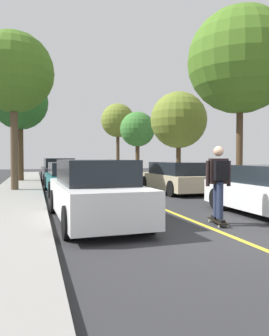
{
  "coord_description": "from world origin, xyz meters",
  "views": [
    {
      "loc": [
        -3.64,
        -5.58,
        1.54
      ],
      "look_at": [
        0.11,
        6.92,
        1.12
      ],
      "focal_mm": 35.39,
      "sensor_mm": 36.0,
      "label": 1
    }
  ],
  "objects_px": {
    "parked_car_left_far": "(59,171)",
    "skateboard": "(218,221)",
    "street_tree_left_nearest": "(13,73)",
    "street_tree_right_near": "(179,120)",
    "parked_car_right_near": "(176,177)",
    "street_tree_left_near": "(20,102)",
    "street_tree_right_far": "(137,130)",
    "street_tree_right_nearest": "(240,61)",
    "skateboarder": "(219,178)",
    "parked_car_left_near": "(68,178)",
    "street_tree_right_farthest": "(118,121)",
    "parked_car_left_nearest": "(94,192)",
    "fire_hydrant": "(209,181)"
  },
  "relations": [
    {
      "from": "parked_car_left_far",
      "to": "street_tree_left_nearest",
      "type": "height_order",
      "value": "street_tree_left_nearest"
    },
    {
      "from": "street_tree_left_near",
      "to": "street_tree_right_farthest",
      "type": "bearing_deg",
      "value": 52.74
    },
    {
      "from": "parked_car_left_near",
      "to": "parked_car_left_far",
      "type": "distance_m",
      "value": 6.2
    },
    {
      "from": "parked_car_left_far",
      "to": "street_tree_left_near",
      "type": "bearing_deg",
      "value": 162.21
    },
    {
      "from": "street_tree_left_nearest",
      "to": "street_tree_right_far",
      "type": "height_order",
      "value": "street_tree_left_nearest"
    },
    {
      "from": "fire_hydrant",
      "to": "skateboard",
      "type": "relative_size",
      "value": 0.81
    },
    {
      "from": "street_tree_right_far",
      "to": "skateboard",
      "type": "height_order",
      "value": "street_tree_right_far"
    },
    {
      "from": "parked_car_left_near",
      "to": "street_tree_right_nearest",
      "type": "height_order",
      "value": "street_tree_right_nearest"
    },
    {
      "from": "parked_car_left_far",
      "to": "street_tree_right_nearest",
      "type": "xyz_separation_m",
      "value": [
        6.81,
        -8.65,
        4.81
      ]
    },
    {
      "from": "parked_car_left_far",
      "to": "street_tree_right_farthest",
      "type": "bearing_deg",
      "value": 61.56
    },
    {
      "from": "parked_car_right_near",
      "to": "street_tree_right_farthest",
      "type": "height_order",
      "value": "street_tree_right_farthest"
    },
    {
      "from": "street_tree_left_nearest",
      "to": "street_tree_right_far",
      "type": "xyz_separation_m",
      "value": [
        9.03,
        11.1,
        -1.33
      ]
    },
    {
      "from": "parked_car_left_nearest",
      "to": "street_tree_left_near",
      "type": "bearing_deg",
      "value": 99.33
    },
    {
      "from": "parked_car_left_nearest",
      "to": "skateboarder",
      "type": "distance_m",
      "value": 2.92
    },
    {
      "from": "street_tree_right_far",
      "to": "skateboard",
      "type": "distance_m",
      "value": 20.48
    },
    {
      "from": "skateboard",
      "to": "skateboarder",
      "type": "xyz_separation_m",
      "value": [
        -0.01,
        -0.03,
        0.98
      ]
    },
    {
      "from": "parked_car_left_nearest",
      "to": "fire_hydrant",
      "type": "distance_m",
      "value": 8.11
    },
    {
      "from": "parked_car_left_nearest",
      "to": "street_tree_left_near",
      "type": "distance_m",
      "value": 14.3
    },
    {
      "from": "parked_car_left_far",
      "to": "skateboard",
      "type": "xyz_separation_m",
      "value": [
        2.64,
        -13.96,
        -0.64
      ]
    },
    {
      "from": "parked_car_left_nearest",
      "to": "skateboarder",
      "type": "height_order",
      "value": "skateboarder"
    },
    {
      "from": "street_tree_left_near",
      "to": "skateboarder",
      "type": "distance_m",
      "value": 15.95
    },
    {
      "from": "parked_car_right_near",
      "to": "fire_hydrant",
      "type": "xyz_separation_m",
      "value": [
        1.5,
        -0.22,
        -0.18
      ]
    },
    {
      "from": "street_tree_left_nearest",
      "to": "skateboarder",
      "type": "xyz_separation_m",
      "value": [
        4.85,
        -8.63,
        -4.13
      ]
    },
    {
      "from": "street_tree_right_near",
      "to": "parked_car_left_near",
      "type": "bearing_deg",
      "value": -151.61
    },
    {
      "from": "parked_car_left_nearest",
      "to": "parked_car_left_near",
      "type": "bearing_deg",
      "value": 90.0
    },
    {
      "from": "parked_car_left_far",
      "to": "street_tree_left_near",
      "type": "relative_size",
      "value": 0.7
    },
    {
      "from": "street_tree_right_farthest",
      "to": "street_tree_left_nearest",
      "type": "bearing_deg",
      "value": -116.71
    },
    {
      "from": "street_tree_right_near",
      "to": "parked_car_left_far",
      "type": "bearing_deg",
      "value": 159.72
    },
    {
      "from": "parked_car_right_near",
      "to": "skateboard",
      "type": "xyz_separation_m",
      "value": [
        -1.95,
        -6.74,
        -0.58
      ]
    },
    {
      "from": "parked_car_left_far",
      "to": "street_tree_left_nearest",
      "type": "bearing_deg",
      "value": -112.45
    },
    {
      "from": "street_tree_right_farthest",
      "to": "fire_hydrant",
      "type": "xyz_separation_m",
      "value": [
        -0.72,
        -20.01,
        -4.83
      ]
    },
    {
      "from": "skateboard",
      "to": "skateboarder",
      "type": "bearing_deg",
      "value": -102.03
    },
    {
      "from": "street_tree_right_far",
      "to": "fire_hydrant",
      "type": "relative_size",
      "value": 7.43
    },
    {
      "from": "street_tree_right_nearest",
      "to": "skateboard",
      "type": "bearing_deg",
      "value": -128.13
    },
    {
      "from": "street_tree_right_far",
      "to": "skateboarder",
      "type": "height_order",
      "value": "street_tree_right_far"
    },
    {
      "from": "parked_car_right_near",
      "to": "street_tree_right_far",
      "type": "distance_m",
      "value": 13.52
    },
    {
      "from": "street_tree_right_nearest",
      "to": "street_tree_right_far",
      "type": "relative_size",
      "value": 1.46
    },
    {
      "from": "street_tree_right_far",
      "to": "skateboarder",
      "type": "distance_m",
      "value": 20.35
    },
    {
      "from": "street_tree_right_farthest",
      "to": "street_tree_right_far",
      "type": "bearing_deg",
      "value": -90.0
    },
    {
      "from": "street_tree_left_nearest",
      "to": "street_tree_right_near",
      "type": "distance_m",
      "value": 9.58
    },
    {
      "from": "street_tree_right_farthest",
      "to": "skateboarder",
      "type": "bearing_deg",
      "value": -98.93
    },
    {
      "from": "street_tree_right_nearest",
      "to": "fire_hydrant",
      "type": "distance_m",
      "value": 5.24
    },
    {
      "from": "street_tree_left_nearest",
      "to": "street_tree_right_farthest",
      "type": "relative_size",
      "value": 0.98
    },
    {
      "from": "parked_car_left_far",
      "to": "parked_car_right_near",
      "type": "height_order",
      "value": "parked_car_left_far"
    },
    {
      "from": "parked_car_left_far",
      "to": "skateboarder",
      "type": "relative_size",
      "value": 2.69
    },
    {
      "from": "skateboarder",
      "to": "parked_car_left_near",
      "type": "bearing_deg",
      "value": 108.69
    },
    {
      "from": "skateboarder",
      "to": "street_tree_right_nearest",
      "type": "bearing_deg",
      "value": 52.0
    },
    {
      "from": "parked_car_left_nearest",
      "to": "skateboard",
      "type": "distance_m",
      "value": 2.96
    },
    {
      "from": "parked_car_left_far",
      "to": "parked_car_right_near",
      "type": "relative_size",
      "value": 0.99
    },
    {
      "from": "street_tree_left_near",
      "to": "street_tree_right_far",
      "type": "bearing_deg",
      "value": 29.09
    }
  ]
}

